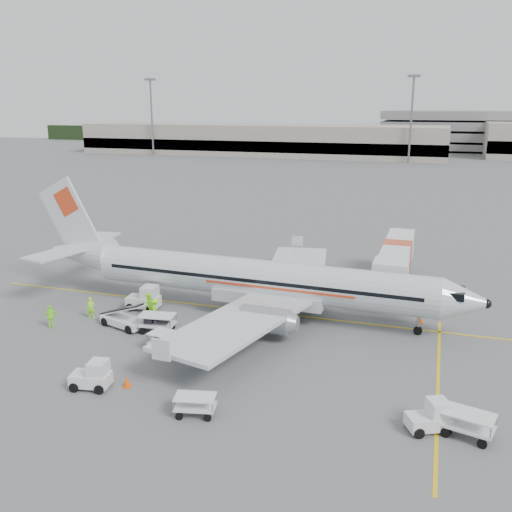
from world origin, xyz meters
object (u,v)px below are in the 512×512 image
object	(u,v)px
belt_loader	(123,310)
tug_aft	(143,297)
jet_bridge	(396,265)
tug_fore	(429,416)
tug_mid	(90,374)
aircraft	(260,254)

from	to	relation	value
belt_loader	tug_aft	distance (m)	3.70
jet_bridge	tug_aft	bearing A→B (deg)	-148.13
tug_fore	tug_mid	bearing A→B (deg)	157.27
belt_loader	tug_fore	world-z (taller)	belt_loader
aircraft	tug_aft	xyz separation A→B (m)	(-8.81, -1.75, -3.76)
jet_bridge	aircraft	bearing A→B (deg)	-134.23
jet_bridge	belt_loader	bearing A→B (deg)	-139.78
tug_mid	tug_aft	size ratio (longest dim) A/B	0.88
belt_loader	tug_aft	size ratio (longest dim) A/B	1.88
aircraft	belt_loader	world-z (taller)	aircraft
jet_bridge	tug_aft	size ratio (longest dim) A/B	6.35
tug_fore	tug_aft	size ratio (longest dim) A/B	0.83
aircraft	tug_aft	world-z (taller)	aircraft
belt_loader	tug_aft	xyz separation A→B (m)	(-0.43, 3.66, -0.30)
aircraft	tug_fore	distance (m)	18.16
tug_fore	tug_mid	xyz separation A→B (m)	(-17.96, -1.30, 0.04)
tug_mid	tug_aft	xyz separation A→B (m)	(-3.35, 12.14, 0.12)
tug_mid	tug_fore	bearing A→B (deg)	-5.03
belt_loader	tug_fore	bearing A→B (deg)	-1.34
aircraft	belt_loader	bearing A→B (deg)	-144.76
jet_bridge	tug_fore	distance (m)	22.29
tug_fore	belt_loader	bearing A→B (deg)	134.16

